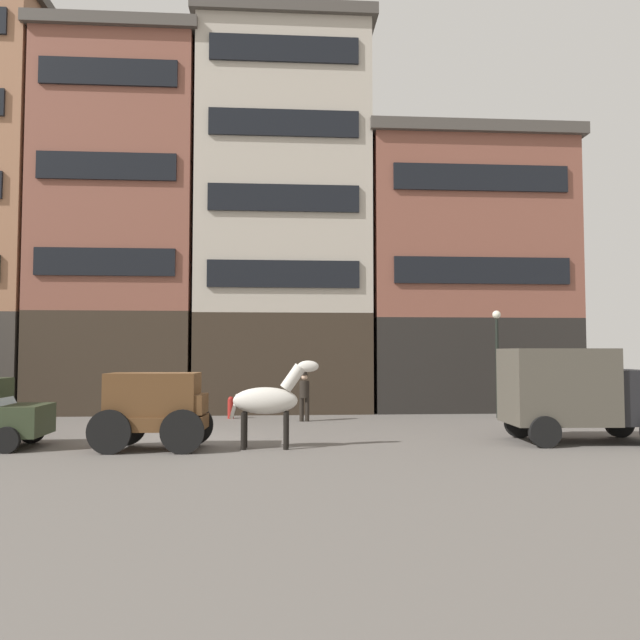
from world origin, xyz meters
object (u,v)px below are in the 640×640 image
object	(u,v)px
pedestrian_officer	(304,394)
streetlamp_curbside	(497,348)
draft_horse	(269,400)
cargo_wagon	(155,405)
delivery_truck_far	(578,391)
fire_hydrant_curbside	(231,407)

from	to	relation	value
pedestrian_officer	streetlamp_curbside	xyz separation A→B (m)	(7.45, 0.65, 1.69)
draft_horse	cargo_wagon	bearing A→B (deg)	179.96
delivery_truck_far	streetlamp_curbside	distance (m)	6.34
draft_horse	delivery_truck_far	bearing A→B (deg)	3.37
pedestrian_officer	cargo_wagon	bearing A→B (deg)	-124.16
draft_horse	fire_hydrant_curbside	size ratio (longest dim) A/B	2.83
pedestrian_officer	streetlamp_curbside	distance (m)	7.67
cargo_wagon	pedestrian_officer	world-z (taller)	cargo_wagon
cargo_wagon	delivery_truck_far	bearing A→B (deg)	2.50
cargo_wagon	streetlamp_curbside	xyz separation A→B (m)	(11.57, 6.73, 1.52)
cargo_wagon	fire_hydrant_curbside	xyz separation A→B (m)	(1.38, 7.19, -0.72)
delivery_truck_far	pedestrian_officer	size ratio (longest dim) A/B	2.46
draft_horse	fire_hydrant_curbside	world-z (taller)	draft_horse
streetlamp_curbside	cargo_wagon	bearing A→B (deg)	-149.84
draft_horse	streetlamp_curbside	size ratio (longest dim) A/B	0.57
draft_horse	fire_hydrant_curbside	bearing A→B (deg)	102.33
cargo_wagon	pedestrian_officer	distance (m)	7.35
pedestrian_officer	streetlamp_curbside	bearing A→B (deg)	4.95
streetlamp_curbside	fire_hydrant_curbside	distance (m)	10.45
fire_hydrant_curbside	cargo_wagon	bearing A→B (deg)	-100.84
delivery_truck_far	fire_hydrant_curbside	world-z (taller)	delivery_truck_far
cargo_wagon	fire_hydrant_curbside	size ratio (longest dim) A/B	3.57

